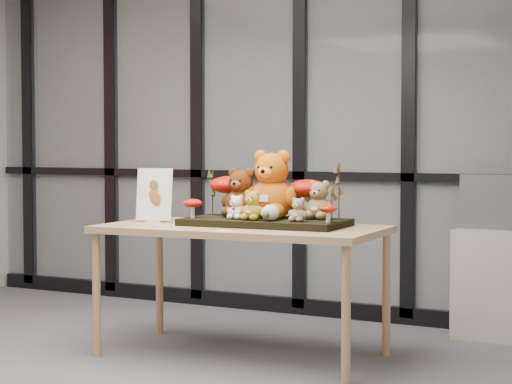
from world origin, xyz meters
The scene contains 25 objects.
floor centered at (0.00, 0.00, 0.00)m, with size 5.00×5.00×0.00m, color #59595E.
room_shell centered at (0.00, 0.00, 1.68)m, with size 5.00×5.00×5.00m.
glass_partition centered at (0.00, 2.47, 1.42)m, with size 4.90×0.06×2.78m.
display_table centered at (0.73, 1.06, 0.73)m, with size 1.74×0.94×0.79m.
diorama_tray centered at (0.85, 1.13, 0.81)m, with size 0.97×0.49×0.04m, color black.
bear_pooh_yellow centered at (0.86, 1.21, 1.06)m, with size 0.35×0.31×0.46m, color #CB5B0C, non-canonical shape.
bear_brown_medium centered at (0.66, 1.18, 1.00)m, with size 0.25×0.23×0.33m, color #4B200A, non-canonical shape.
bear_tan_back centered at (1.15, 1.25, 0.96)m, with size 0.20×0.18×0.26m, color olive, non-canonical shape.
bear_small_yellow centered at (0.83, 1.00, 0.93)m, with size 0.15×0.14×0.20m, color #A9891C, non-canonical shape.
bear_white_bow centered at (0.72, 1.02, 0.91)m, with size 0.12×0.11×0.16m, color white, non-canonical shape.
bear_beige_small centered at (1.12, 1.03, 0.91)m, with size 0.12×0.11×0.16m, color #A0805D, non-canonical shape.
plush_cream_hedgehog centered at (0.96, 1.00, 0.89)m, with size 0.08×0.07×0.11m, color silver, non-canonical shape.
mushroom_back_left centered at (0.52, 1.28, 0.97)m, with size 0.25×0.25×0.27m, color #A41305, non-canonical shape.
mushroom_back_right centered at (1.06, 1.30, 0.96)m, with size 0.23×0.23×0.26m, color #A41305, non-canonical shape.
mushroom_front_left centered at (0.44, 0.97, 0.90)m, with size 0.12×0.12×0.13m, color #A41305, non-canonical shape.
mushroom_front_right centered at (1.30, 1.04, 0.89)m, with size 0.10×0.10×0.12m, color #A41305, non-canonical shape.
sprig_green_far_left centered at (0.43, 1.23, 0.98)m, with size 0.05×0.05×0.30m, color black, non-canonical shape.
sprig_green_mid_left centered at (0.55, 1.29, 0.95)m, with size 0.05×0.05×0.23m, color black, non-canonical shape.
sprig_dry_far_right centered at (1.28, 1.26, 1.00)m, with size 0.05×0.05×0.34m, color brown, non-canonical shape.
sprig_dry_mid_right centered at (1.29, 1.13, 0.94)m, with size 0.05×0.05×0.22m, color brown, non-canonical shape.
sprig_green_centre centered at (0.76, 1.31, 0.94)m, with size 0.05×0.05×0.22m, color black, non-canonical shape.
sign_holder centered at (0.11, 1.04, 0.95)m, with size 0.24×0.09×0.34m.
label_card centered at (0.80, 0.72, 0.79)m, with size 0.10×0.03×0.00m, color white.
cabinet centered at (1.98, 2.27, 0.36)m, with size 0.54×0.32×0.72m, color gray.
monitor centered at (1.98, 2.29, 0.90)m, with size 0.51×0.05×0.36m.
Camera 1 is at (3.42, -3.81, 1.29)m, focal length 65.00 mm.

